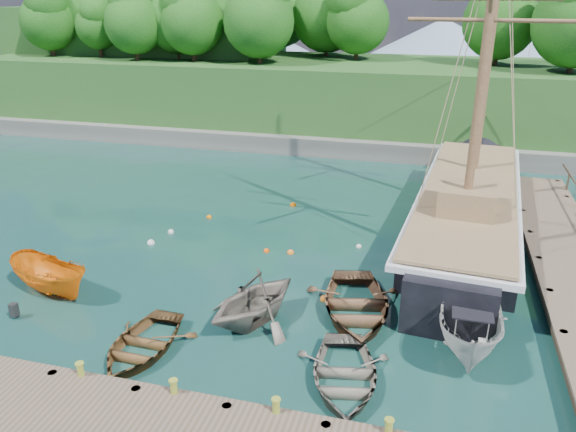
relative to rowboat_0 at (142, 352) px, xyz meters
name	(u,v)px	position (x,y,z in m)	size (l,w,h in m)	color
ground	(263,322)	(3.32, 2.81, 0.00)	(160.00, 160.00, 0.00)	#113B34
dock_east	(571,264)	(14.82, 9.81, 0.43)	(3.20, 24.00, 1.10)	brown
bollard_0	(84,392)	(-0.68, -2.29, 0.00)	(0.26, 0.26, 0.45)	olive
bollard_1	(176,410)	(2.32, -2.29, 0.00)	(0.26, 0.26, 0.45)	olive
bollard_2	(276,430)	(5.32, -2.29, 0.00)	(0.26, 0.26, 0.45)	olive
rowboat_0	(142,352)	(0.00, 0.00, 0.00)	(2.85, 3.99, 0.83)	brown
rowboat_1	(254,321)	(3.02, 2.75, 0.00)	(3.48, 4.03, 2.12)	#6E655A
rowboat_2	(355,315)	(6.49, 4.15, 0.00)	(3.65, 5.12, 1.06)	brown
rowboat_3	(344,384)	(6.76, 0.12, 0.00)	(3.00, 4.21, 0.87)	#625C51
motorboat_orange	(53,292)	(-5.42, 2.66, 0.00)	(1.58, 4.20, 1.62)	orange
cabin_boat_white	(467,345)	(10.48, 3.20, 0.00)	(2.04, 5.43, 2.10)	beige
schooner	(467,216)	(10.59, 12.93, 1.03)	(6.23, 25.79, 18.59)	black
mooring_buoy_0	(151,244)	(-3.90, 7.97, 0.00)	(0.37, 0.37, 0.37)	silver
mooring_buoy_1	(266,252)	(1.70, 8.55, 0.00)	(0.28, 0.28, 0.28)	#FC5307
mooring_buoy_2	(291,253)	(2.82, 8.66, 0.00)	(0.33, 0.33, 0.33)	orange
mooring_buoy_3	(359,247)	(5.75, 10.15, 0.00)	(0.27, 0.27, 0.27)	silver
mooring_buoy_4	(209,218)	(-2.49, 11.78, 0.00)	(0.29, 0.29, 0.29)	#EA6600
mooring_buoy_5	(293,206)	(1.36, 14.72, 0.00)	(0.36, 0.36, 0.36)	#E16602
mooring_buoy_6	(171,233)	(-3.57, 9.42, 0.00)	(0.32, 0.32, 0.32)	silver
mooring_buoy_7	(324,300)	(5.18, 4.92, 0.00)	(0.35, 0.35, 0.35)	orange
headland	(229,61)	(-9.55, 34.18, 5.54)	(51.00, 19.31, 12.90)	#474744
distant_ridge	(437,44)	(7.63, 72.81, 4.35)	(117.00, 40.00, 10.00)	#728CA5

